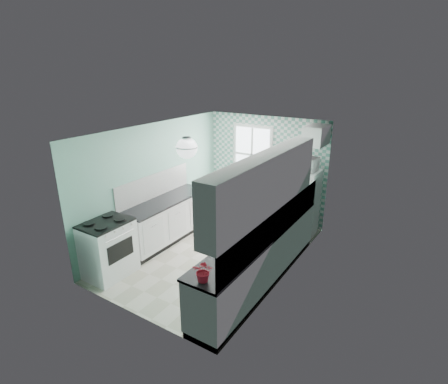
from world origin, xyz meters
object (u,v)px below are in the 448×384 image
Objects in this scene: fridge at (302,203)px; microwave at (305,164)px; ceiling_light at (187,148)px; fruit_bowl at (225,262)px; potted_plant at (204,271)px; sink at (286,212)px; stove at (108,248)px.

fridge is 2.78× the size of microwave.
fruit_bowl is (1.20, -0.73, -1.35)m from ceiling_light.
fridge is 4.89× the size of potted_plant.
sink is at bearing 89.91° from potted_plant.
ceiling_light is at bearing 34.58° from stove.
fruit_bowl is at bearing -87.64° from sink.
ceiling_light is 2.12m from potted_plant.
microwave reaches higher than sink.
stove is at bearing 59.27° from microwave.
microwave reaches higher than fruit_bowl.
microwave reaches higher than stove.
microwave is at bearing 55.44° from stove.
ceiling_light is at bearing 133.91° from potted_plant.
ceiling_light is at bearing 148.56° from fruit_bowl.
stove is at bearing -133.77° from sink.
fruit_bowl is 0.53m from potted_plant.
fridge is 2.78× the size of sink.
stove is at bearing -122.07° from fridge.
potted_plant is at bearing -90.00° from fruit_bowl.
stove is at bearing -144.91° from ceiling_light.
potted_plant is at bearing -10.07° from stove.
fruit_bowl is (-0.00, -2.19, 0.04)m from sink.
fruit_bowl is 0.85× the size of potted_plant.
microwave is at bearing 97.31° from sink.
ceiling_light is 3.22m from fridge.
stove is (-2.31, -3.42, -0.21)m from fridge.
potted_plant is 3.86m from microwave.
microwave is at bearing 91.56° from fruit_bowl.
sink is (1.20, 1.46, -1.39)m from ceiling_light.
ceiling_light is 1.36× the size of fruit_bowl.
ceiling_light is 2.31m from stove.
potted_plant reaches higher than fruit_bowl.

